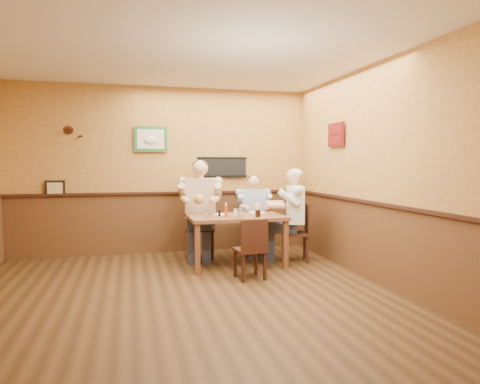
% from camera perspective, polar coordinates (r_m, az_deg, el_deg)
% --- Properties ---
extents(room, '(5.02, 5.03, 2.81)m').
position_cam_1_polar(room, '(5.05, -6.73, 5.66)').
color(room, '#34210F').
rests_on(room, ground).
extents(dining_table, '(1.40, 0.90, 0.75)m').
position_cam_1_polar(dining_table, '(6.36, -0.55, -3.95)').
color(dining_table, brown).
rests_on(dining_table, ground).
extents(chair_back_left, '(0.54, 0.54, 0.99)m').
position_cam_1_polar(chair_back_left, '(6.93, -5.26, -4.68)').
color(chair_back_left, '#381C11').
rests_on(chair_back_left, ground).
extents(chair_back_right, '(0.43, 0.43, 0.83)m').
position_cam_1_polar(chair_back_right, '(7.24, 1.77, -4.92)').
color(chair_back_right, '#381C11').
rests_on(chair_back_right, ground).
extents(chair_right_end, '(0.51, 0.51, 0.90)m').
position_cam_1_polar(chair_right_end, '(6.74, 7.35, -5.31)').
color(chair_right_end, '#381C11').
rests_on(chair_right_end, ground).
extents(chair_near_side, '(0.41, 0.41, 0.81)m').
position_cam_1_polar(chair_near_side, '(5.68, 1.31, -7.53)').
color(chair_near_side, '#381C11').
rests_on(chair_near_side, ground).
extents(diner_tan_shirt, '(0.77, 0.77, 1.41)m').
position_cam_1_polar(diner_tan_shirt, '(6.90, -5.27, -2.94)').
color(diner_tan_shirt, beige).
rests_on(diner_tan_shirt, ground).
extents(diner_blue_polo, '(0.61, 0.61, 1.19)m').
position_cam_1_polar(diner_blue_polo, '(7.22, 1.78, -3.52)').
color(diner_blue_polo, '#8FAED7').
rests_on(diner_blue_polo, ground).
extents(diner_white_elder, '(0.73, 0.73, 1.29)m').
position_cam_1_polar(diner_white_elder, '(6.71, 7.37, -3.68)').
color(diner_white_elder, white).
rests_on(diner_white_elder, ground).
extents(water_glass_left, '(0.09, 0.09, 0.11)m').
position_cam_1_polar(water_glass_left, '(6.05, -4.29, -3.00)').
color(water_glass_left, silver).
rests_on(water_glass_left, dining_table).
extents(water_glass_mid, '(0.12, 0.12, 0.14)m').
position_cam_1_polar(water_glass_mid, '(6.05, -0.05, -2.84)').
color(water_glass_mid, silver).
rests_on(water_glass_mid, dining_table).
extents(cola_tumbler, '(0.08, 0.08, 0.10)m').
position_cam_1_polar(cola_tumbler, '(6.15, 2.40, -2.88)').
color(cola_tumbler, black).
rests_on(cola_tumbler, dining_table).
extents(hot_sauce_bottle, '(0.05, 0.05, 0.18)m').
position_cam_1_polar(hot_sauce_bottle, '(6.18, -1.88, -2.47)').
color(hot_sauce_bottle, red).
rests_on(hot_sauce_bottle, dining_table).
extents(salt_shaker, '(0.04, 0.04, 0.10)m').
position_cam_1_polar(salt_shaker, '(6.30, -0.66, -2.73)').
color(salt_shaker, white).
rests_on(salt_shaker, dining_table).
extents(pepper_shaker, '(0.04, 0.04, 0.09)m').
position_cam_1_polar(pepper_shaker, '(6.25, -2.76, -2.84)').
color(pepper_shaker, black).
rests_on(pepper_shaker, dining_table).
extents(plate_far_left, '(0.24, 0.24, 0.01)m').
position_cam_1_polar(plate_far_left, '(6.40, -2.65, -3.01)').
color(plate_far_left, white).
rests_on(plate_far_left, dining_table).
extents(plate_far_right, '(0.30, 0.30, 0.02)m').
position_cam_1_polar(plate_far_right, '(6.65, 2.27, -2.74)').
color(plate_far_right, white).
rests_on(plate_far_right, dining_table).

